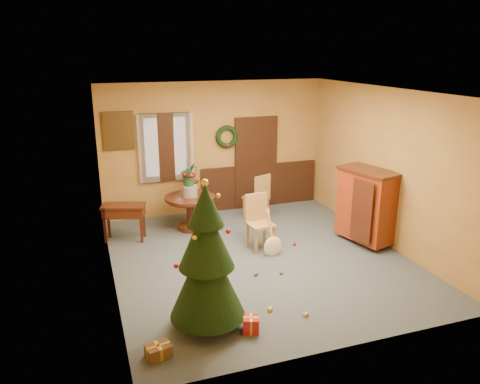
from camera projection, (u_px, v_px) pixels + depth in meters
name	position (u px, v px, depth m)	size (l,w,h in m)	color
room_envelope	(225.00, 162.00, 10.45)	(5.50, 5.50, 5.50)	#3A4954
dining_table	(190.00, 206.00, 9.49)	(1.02, 1.02, 0.70)	black
urn	(190.00, 191.00, 9.39)	(0.31, 0.31, 0.23)	slate
centerpiece_plant	(189.00, 175.00, 9.30)	(0.38, 0.33, 0.42)	#1E4C23
chair_near	(259.00, 220.00, 8.59)	(0.48, 0.48, 1.02)	#A47741
chair_far	(259.00, 195.00, 10.02)	(0.57, 0.57, 1.01)	#A47741
guitar	(273.00, 234.00, 8.28)	(0.34, 0.16, 0.80)	white
plant_stand	(191.00, 196.00, 9.99)	(0.34, 0.34, 0.87)	black
stand_plant	(191.00, 172.00, 9.84)	(0.21, 0.17, 0.39)	#19471E
christmas_tree	(207.00, 260.00, 5.96)	(0.99, 0.99, 2.05)	#382111
writing_desk	(124.00, 214.00, 8.92)	(0.89, 0.62, 0.72)	black
sideboard	(366.00, 204.00, 8.74)	(0.85, 1.23, 1.44)	#501F09
gift_a	(158.00, 351.00, 5.62)	(0.33, 0.27, 0.16)	brown
gift_b	(251.00, 324.00, 6.11)	(0.26, 0.26, 0.21)	#AB161B
gift_c	(207.00, 269.00, 7.73)	(0.29, 0.29, 0.13)	brown
gift_d	(228.00, 305.00, 6.66)	(0.36, 0.27, 0.12)	#AB161B
toy_a	(256.00, 274.00, 7.63)	(0.08, 0.05, 0.05)	#2958B5
toy_b	(281.00, 273.00, 7.67)	(0.06, 0.06, 0.06)	green
toy_c	(270.00, 309.00, 6.61)	(0.08, 0.05, 0.05)	gold
toy_d	(294.00, 244.00, 8.81)	(0.06, 0.06, 0.06)	red
toy_e	(306.00, 314.00, 6.48)	(0.08, 0.05, 0.05)	gold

